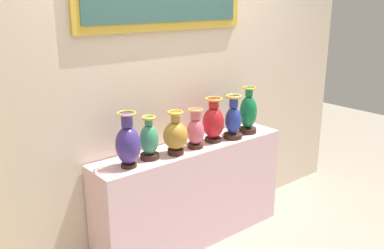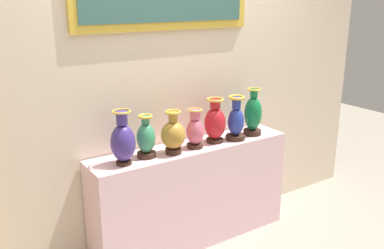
% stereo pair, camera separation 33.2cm
% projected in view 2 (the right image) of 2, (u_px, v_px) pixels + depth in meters
% --- Properties ---
extents(ground_plane, '(10.13, 10.13, 0.00)m').
position_uv_depth(ground_plane, '(192.00, 239.00, 3.63)').
color(ground_plane, gray).
extents(display_shelf, '(1.71, 0.35, 0.85)m').
position_uv_depth(display_shelf, '(192.00, 194.00, 3.50)').
color(display_shelf, beige).
rests_on(display_shelf, ground_plane).
extents(back_wall, '(4.13, 0.14, 2.88)m').
position_uv_depth(back_wall, '(175.00, 65.00, 3.39)').
color(back_wall, beige).
rests_on(back_wall, ground_plane).
extents(vase_indigo, '(0.18, 0.18, 0.40)m').
position_uv_depth(vase_indigo, '(123.00, 141.00, 2.97)').
color(vase_indigo, '#382319').
rests_on(vase_indigo, display_shelf).
extents(vase_jade, '(0.14, 0.14, 0.32)m').
position_uv_depth(vase_jade, '(146.00, 139.00, 3.11)').
color(vase_jade, '#382319').
rests_on(vase_jade, display_shelf).
extents(vase_ochre, '(0.19, 0.19, 0.34)m').
position_uv_depth(vase_ochre, '(173.00, 135.00, 3.18)').
color(vase_ochre, '#382319').
rests_on(vase_ochre, display_shelf).
extents(vase_rose, '(0.14, 0.14, 0.32)m').
position_uv_depth(vase_rose, '(195.00, 131.00, 3.30)').
color(vase_rose, '#382319').
rests_on(vase_rose, display_shelf).
extents(vase_crimson, '(0.18, 0.18, 0.37)m').
position_uv_depth(vase_crimson, '(215.00, 123.00, 3.43)').
color(vase_crimson, '#382319').
rests_on(vase_crimson, display_shelf).
extents(vase_cobalt, '(0.16, 0.16, 0.37)m').
position_uv_depth(vase_cobalt, '(236.00, 121.00, 3.49)').
color(vase_cobalt, '#382319').
rests_on(vase_cobalt, display_shelf).
extents(vase_emerald, '(0.15, 0.15, 0.41)m').
position_uv_depth(vase_emerald, '(253.00, 115.00, 3.61)').
color(vase_emerald, '#382319').
rests_on(vase_emerald, display_shelf).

